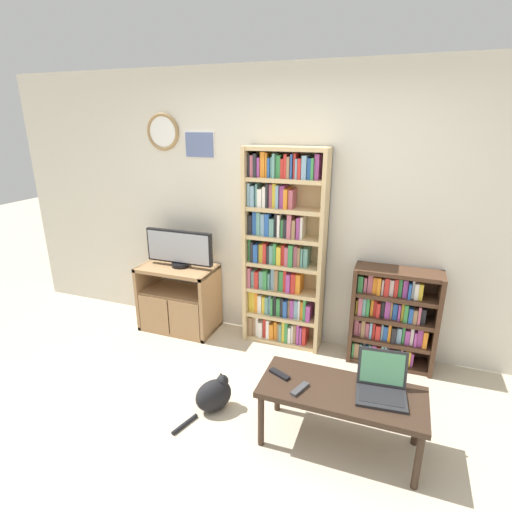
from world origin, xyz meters
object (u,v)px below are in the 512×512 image
object	(u,v)px
coffee_table	(341,396)
remote_far_from_laptop	(279,374)
remote_near_laptop	(300,389)
television	(179,248)
laptop	(382,384)
cat	(215,395)
bookshelf_tall	(282,253)
tv_stand	(178,298)
bookshelf_short	(391,318)

from	to	relation	value
coffee_table	remote_far_from_laptop	bearing A→B (deg)	178.91
remote_near_laptop	television	bearing A→B (deg)	163.87
coffee_table	laptop	xyz separation A→B (m)	(0.24, 0.06, 0.12)
remote_far_from_laptop	cat	size ratio (longest dim) A/B	0.31
bookshelf_tall	remote_near_laptop	distance (m)	1.47
tv_stand	bookshelf_short	size ratio (longest dim) A/B	0.86
laptop	cat	world-z (taller)	laptop
television	remote_near_laptop	world-z (taller)	television
tv_stand	remote_far_from_laptop	distance (m)	1.77
remote_far_from_laptop	laptop	bearing A→B (deg)	118.59
coffee_table	laptop	world-z (taller)	laptop
remote_near_laptop	bookshelf_tall	bearing A→B (deg)	132.96
coffee_table	cat	bearing A→B (deg)	178.48
remote_far_from_laptop	television	bearing A→B (deg)	-102.95
remote_near_laptop	remote_far_from_laptop	distance (m)	0.20
tv_stand	bookshelf_tall	world-z (taller)	bookshelf_tall
tv_stand	cat	xyz separation A→B (m)	(0.91, -1.02, -0.22)
remote_near_laptop	remote_far_from_laptop	bearing A→B (deg)	168.92
bookshelf_tall	coffee_table	world-z (taller)	bookshelf_tall
tv_stand	bookshelf_tall	xyz separation A→B (m)	(1.08, 0.14, 0.58)
bookshelf_tall	laptop	distance (m)	1.58
bookshelf_tall	cat	world-z (taller)	bookshelf_tall
tv_stand	laptop	xyz separation A→B (m)	(2.10, -0.99, 0.16)
coffee_table	remote_near_laptop	distance (m)	0.28
bookshelf_tall	cat	bearing A→B (deg)	-98.13
tv_stand	television	size ratio (longest dim) A/B	1.08
remote_far_from_laptop	cat	bearing A→B (deg)	-67.42
cat	remote_near_laptop	bearing A→B (deg)	28.95
bookshelf_short	coffee_table	xyz separation A→B (m)	(-0.26, -1.17, -0.05)
bookshelf_tall	coffee_table	xyz separation A→B (m)	(0.78, -1.19, -0.54)
television	laptop	size ratio (longest dim) A/B	2.14
bookshelf_short	remote_far_from_laptop	size ratio (longest dim) A/B	5.54
coffee_table	cat	distance (m)	0.99
television	bookshelf_tall	xyz separation A→B (m)	(1.05, 0.11, 0.04)
tv_stand	television	world-z (taller)	television
tv_stand	coffee_table	bearing A→B (deg)	-29.33
cat	television	bearing A→B (deg)	169.01
bookshelf_tall	coffee_table	bearing A→B (deg)	-56.58
television	remote_far_from_laptop	distance (m)	1.82
bookshelf_tall	remote_far_from_laptop	size ratio (longest dim) A/B	11.64
remote_far_from_laptop	cat	world-z (taller)	remote_far_from_laptop
coffee_table	remote_near_laptop	size ratio (longest dim) A/B	6.51
remote_near_laptop	cat	distance (m)	0.77
laptop	remote_far_from_laptop	xyz separation A→B (m)	(-0.67, -0.05, -0.06)
bookshelf_tall	cat	size ratio (longest dim) A/B	3.63
television	laptop	world-z (taller)	television
television	laptop	bearing A→B (deg)	-26.28
television	cat	world-z (taller)	television
television	coffee_table	xyz separation A→B (m)	(1.83, -1.08, -0.50)
coffee_table	tv_stand	bearing A→B (deg)	150.67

